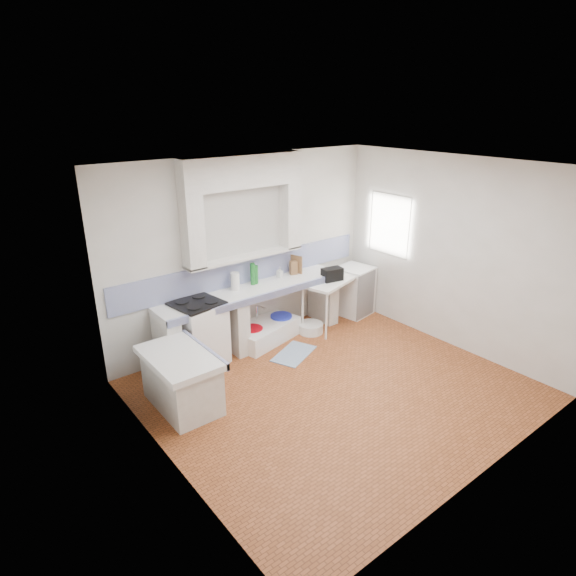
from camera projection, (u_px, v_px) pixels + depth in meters
floor at (336, 389)px, 6.24m from camera, size 4.50×4.50×0.00m
ceiling at (345, 168)px, 5.23m from camera, size 4.50×4.50×0.00m
wall_back at (247, 250)px, 7.20m from camera, size 4.50×0.00×4.50m
wall_front at (498, 353)px, 4.27m from camera, size 4.50×0.00×4.50m
wall_left at (163, 343)px, 4.44m from camera, size 0.00×4.50×4.50m
wall_right at (452, 254)px, 7.03m from camera, size 0.00×4.50×4.50m
alcove_mass at (243, 171)px, 6.63m from camera, size 1.90×0.25×0.45m
window_frame at (396, 223)px, 7.94m from camera, size 0.35×0.86×1.06m
lace_valance at (392, 201)px, 7.72m from camera, size 0.01×0.84×0.24m
counter_slab at (253, 291)px, 7.12m from camera, size 3.00×0.60×0.08m
counter_lip at (264, 297)px, 6.91m from camera, size 3.00×0.04×0.10m
counter_pier_left at (168, 346)px, 6.47m from camera, size 0.20×0.55×0.82m
counter_pier_mid at (234, 325)px, 7.08m from camera, size 0.20×0.55×0.82m
counter_pier_right at (323, 297)px, 8.09m from camera, size 0.20×0.55×0.82m
peninsula_top at (180, 358)px, 5.68m from camera, size 0.70×1.10×0.08m
peninsula_base at (182, 383)px, 5.81m from camera, size 0.60×1.00×0.62m
peninsula_lip at (204, 349)px, 5.87m from camera, size 0.04×1.10×0.10m
backsplash at (248, 270)px, 7.30m from camera, size 4.27×0.03×0.40m
stove at (199, 334)px, 6.72m from camera, size 0.72×0.70×0.90m
sink at (265, 332)px, 7.48m from camera, size 1.18×0.81×0.26m
side_table at (329, 303)px, 7.87m from camera, size 1.09×0.79×0.04m
fridge at (354, 291)px, 8.34m from camera, size 0.63×0.63×0.84m
bucket_red at (252, 337)px, 7.30m from camera, size 0.37×0.37×0.30m
bucket_orange at (266, 334)px, 7.46m from camera, size 0.33×0.33×0.24m
bucket_blue at (281, 324)px, 7.69m from camera, size 0.42×0.42×0.32m
basin_white at (311, 328)px, 7.76m from camera, size 0.50×0.50×0.15m
water_bottle_a at (256, 330)px, 7.57m from camera, size 0.08×0.08×0.27m
water_bottle_b at (263, 327)px, 7.64m from camera, size 0.09×0.09×0.28m
black_bag at (332, 274)px, 7.66m from camera, size 0.35×0.24×0.20m
green_bottle_a at (253, 274)px, 7.21m from camera, size 0.08×0.08×0.34m
green_bottle_b at (256, 275)px, 7.25m from camera, size 0.08×0.08×0.28m
knife_block at (293, 268)px, 7.66m from camera, size 0.13×0.11×0.22m
cutting_board at (296, 264)px, 7.70m from camera, size 0.09×0.21×0.29m
paper_towel at (235, 281)px, 7.02m from camera, size 0.17×0.17×0.26m
soap_bottle at (280, 272)px, 7.53m from camera, size 0.09×0.09×0.17m
rug at (294, 354)px, 7.11m from camera, size 0.82×0.66×0.01m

